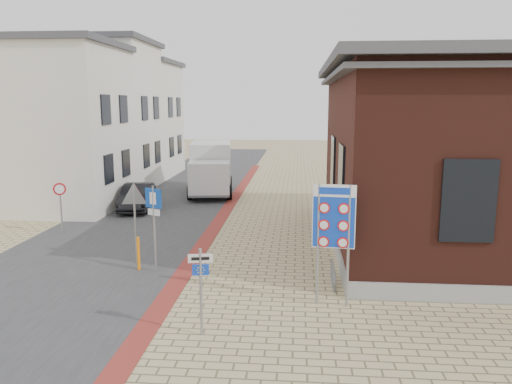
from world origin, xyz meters
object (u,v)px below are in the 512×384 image
(parking_sign, at_px, (154,213))
(box_truck, at_px, (211,168))
(essen_sign, at_px, (201,280))
(border_sign, at_px, (334,219))
(bollard, at_px, (138,254))
(sedan, at_px, (137,197))

(parking_sign, bearing_deg, box_truck, 116.99)
(essen_sign, relative_size, parking_sign, 0.75)
(border_sign, distance_m, bollard, 6.68)
(box_truck, height_order, parking_sign, box_truck)
(bollard, bearing_deg, parking_sign, -8.84)
(sedan, bearing_deg, border_sign, -59.59)
(box_truck, xyz_separation_m, parking_sign, (0.63, -13.79, 0.38))
(box_truck, relative_size, border_sign, 1.82)
(box_truck, relative_size, parking_sign, 2.14)
(sedan, relative_size, parking_sign, 1.40)
(border_sign, height_order, parking_sign, border_sign)
(box_truck, xyz_separation_m, border_sign, (6.05, -16.00, 0.83))
(box_truck, xyz_separation_m, essen_sign, (2.93, -18.00, -0.19))
(box_truck, distance_m, border_sign, 17.12)
(bollard, bearing_deg, box_truck, 90.19)
(sedan, xyz_separation_m, box_truck, (2.95, 4.60, 0.90))
(sedan, relative_size, box_truck, 0.66)
(box_truck, bearing_deg, parking_sign, -95.06)
(border_sign, bearing_deg, parking_sign, 164.27)
(border_sign, bearing_deg, bollard, 165.48)
(essen_sign, xyz_separation_m, parking_sign, (-2.30, 4.21, 0.57))
(essen_sign, distance_m, parking_sign, 4.83)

